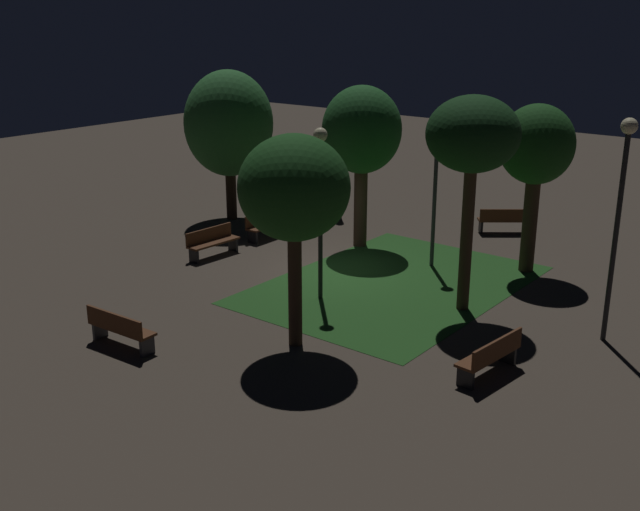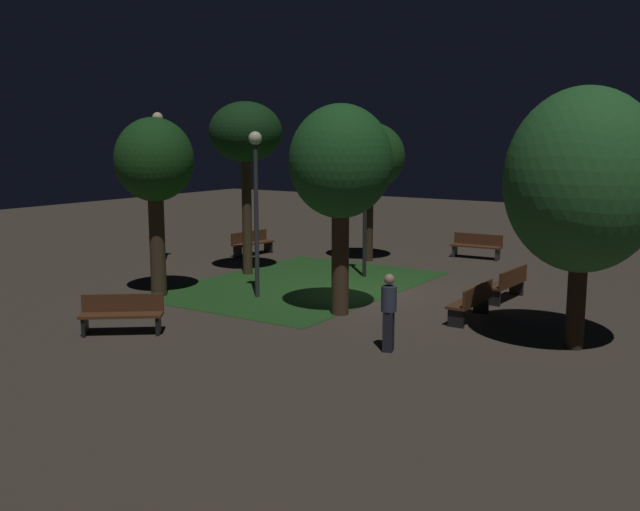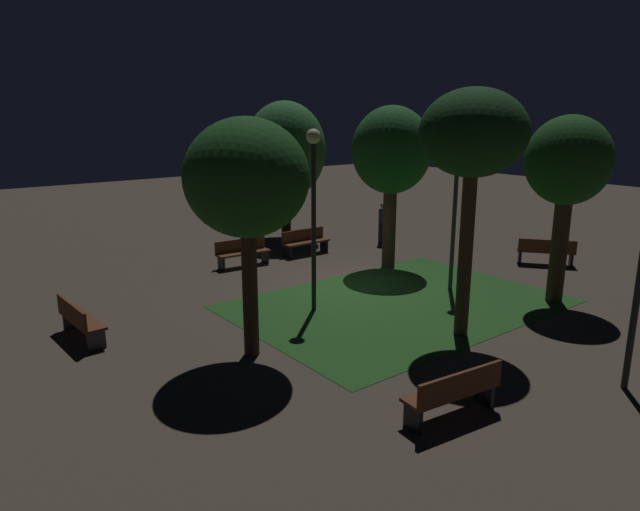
{
  "view_description": "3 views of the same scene",
  "coord_description": "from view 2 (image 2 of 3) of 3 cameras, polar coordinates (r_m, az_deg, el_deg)",
  "views": [
    {
      "loc": [
        17.03,
        12.78,
        7.39
      ],
      "look_at": [
        0.81,
        0.02,
        0.68
      ],
      "focal_mm": 42.97,
      "sensor_mm": 36.0,
      "label": 1
    },
    {
      "loc": [
        -17.21,
        -10.07,
        4.33
      ],
      "look_at": [
        -0.21,
        1.17,
        0.97
      ],
      "focal_mm": 40.32,
      "sensor_mm": 36.0,
      "label": 2
    },
    {
      "loc": [
        10.31,
        11.93,
        4.92
      ],
      "look_at": [
        0.86,
        -0.26,
        1.01
      ],
      "focal_mm": 31.86,
      "sensor_mm": 36.0,
      "label": 3
    }
  ],
  "objects": [
    {
      "name": "bench_corner",
      "position": [
        26.54,
        12.34,
        0.81
      ],
      "size": [
        0.56,
        1.82,
        0.88
      ],
      "color": "#512D19",
      "rests_on": "ground"
    },
    {
      "name": "pedestrian",
      "position": [
        14.69,
        5.48,
        -4.38
      ],
      "size": [
        0.33,
        0.32,
        1.61
      ],
      "color": "black",
      "rests_on": "ground"
    },
    {
      "name": "bench_lawn_edge",
      "position": [
        26.79,
        -5.44,
        1.06
      ],
      "size": [
        1.84,
        0.68,
        0.88
      ],
      "color": "#512D19",
      "rests_on": "ground"
    },
    {
      "name": "bench_by_lamp",
      "position": [
        19.87,
        14.71,
        -2.12
      ],
      "size": [
        1.82,
        0.58,
        0.88
      ],
      "color": "#512D19",
      "rests_on": "ground"
    },
    {
      "name": "ground_plane",
      "position": [
        20.41,
        3.08,
        -2.9
      ],
      "size": [
        60.0,
        60.0,
        0.0
      ],
      "primitive_type": "plane",
      "color": "#473D33"
    },
    {
      "name": "grass_lawn",
      "position": [
        21.43,
        -1.5,
        -2.28
      ],
      "size": [
        8.34,
        5.91,
        0.01
      ],
      "primitive_type": "cube",
      "color": "#23511E",
      "rests_on": "ground"
    },
    {
      "name": "tree_back_right",
      "position": [
        17.34,
        1.65,
        7.25
      ],
      "size": [
        2.5,
        2.5,
        5.13
      ],
      "color": "#423021",
      "rests_on": "ground"
    },
    {
      "name": "lamp_post_plaza_west",
      "position": [
        19.34,
        -5.11,
        5.55
      ],
      "size": [
        0.36,
        0.36,
        4.49
      ],
      "color": "#333338",
      "rests_on": "ground"
    },
    {
      "name": "bench_front_right",
      "position": [
        17.52,
        11.99,
        -3.54
      ],
      "size": [
        1.8,
        0.49,
        0.88
      ],
      "color": "#512D19",
      "rests_on": "ground"
    },
    {
      "name": "tree_lawn_side",
      "position": [
        22.74,
        -5.93,
        9.5
      ],
      "size": [
        2.27,
        2.27,
        5.43
      ],
      "color": "#423021",
      "rests_on": "ground"
    },
    {
      "name": "tree_near_wall",
      "position": [
        19.96,
        -13.01,
        7.1
      ],
      "size": [
        2.12,
        2.12,
        4.87
      ],
      "color": "#423021",
      "rests_on": "ground"
    },
    {
      "name": "lamp_post_plaza_east",
      "position": [
        22.22,
        3.61,
        6.13
      ],
      "size": [
        0.36,
        0.36,
        4.54
      ],
      "color": "black",
      "rests_on": "ground"
    },
    {
      "name": "tree_back_left",
      "position": [
        15.38,
        20.18,
        5.55
      ],
      "size": [
        3.16,
        3.16,
        5.35
      ],
      "color": "#2D2116",
      "rests_on": "ground"
    },
    {
      "name": "lamp_post_path_center",
      "position": [
        24.91,
        -12.64,
        7.1
      ],
      "size": [
        0.36,
        0.36,
        5.16
      ],
      "color": "black",
      "rests_on": "ground"
    },
    {
      "name": "bench_path_side",
      "position": [
        16.57,
        -15.45,
        -4.41
      ],
      "size": [
        1.48,
        1.72,
        0.88
      ],
      "color": "#512D19",
      "rests_on": "ground"
    },
    {
      "name": "tree_right_canopy",
      "position": [
        25.2,
        3.95,
        7.77
      ],
      "size": [
        2.46,
        2.46,
        4.85
      ],
      "color": "#38281C",
      "rests_on": "ground"
    }
  ]
}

